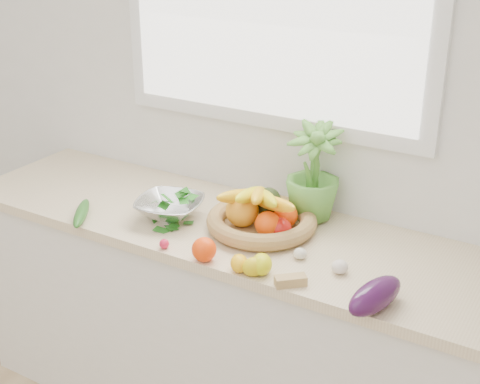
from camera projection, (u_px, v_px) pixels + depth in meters
The scene contains 18 objects.
back_wall at pixel (272, 89), 2.55m from camera, with size 4.50×0.02×2.70m, color white.
counter_cabinet at pixel (232, 329), 2.68m from camera, with size 2.20×0.58×0.86m, color silver.
countertop at pixel (231, 229), 2.50m from camera, with size 2.24×0.62×0.04m, color beige.
orange_loose at pixel (204, 250), 2.23m from camera, with size 0.08×0.08×0.08m, color #FF4008.
lemon_a at pixel (262, 264), 2.15m from camera, with size 0.07×0.09×0.07m, color #D2D10B.
lemon_b at pixel (254, 267), 2.14m from camera, with size 0.06×0.08×0.06m, color gold.
lemon_c at pixel (239, 263), 2.17m from camera, with size 0.06×0.07×0.06m, color #FFB30D.
apple at pixel (280, 229), 2.36m from camera, with size 0.08×0.08×0.08m, color #B8140E.
ginger at pixel (291, 281), 2.09m from camera, with size 0.10×0.04×0.03m, color tan.
garlic_a at pixel (340, 267), 2.16m from camera, with size 0.05×0.05×0.05m, color beige.
garlic_b at pixel (277, 243), 2.31m from camera, with size 0.05×0.05×0.04m, color beige.
garlic_c at pixel (300, 254), 2.25m from camera, with size 0.05×0.05×0.04m, color silver.
eggplant at pixel (375, 296), 1.96m from camera, with size 0.09×0.23×0.09m, color #350F39.
cucumber at pixel (81, 213), 2.53m from camera, with size 0.04×0.24×0.04m, color #1A591A.
radish at pixel (164, 244), 2.31m from camera, with size 0.04×0.04×0.04m, color red.
potted_herb at pixel (313, 171), 2.46m from camera, with size 0.21×0.21×0.37m, color #569A38.
fruit_basket at pixel (261, 215), 2.43m from camera, with size 0.53×0.53×0.20m.
colander_with_spinach at pixel (170, 203), 2.51m from camera, with size 0.30×0.30×0.13m.
Camera 1 is at (1.17, 0.05, 2.01)m, focal length 50.00 mm.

